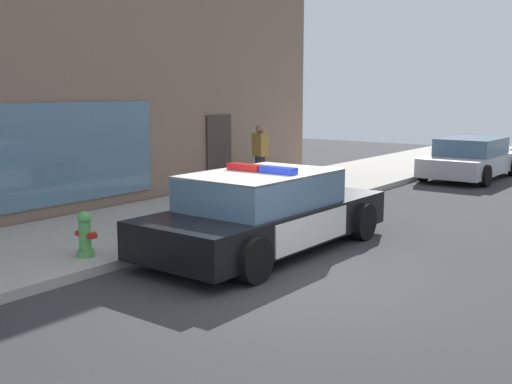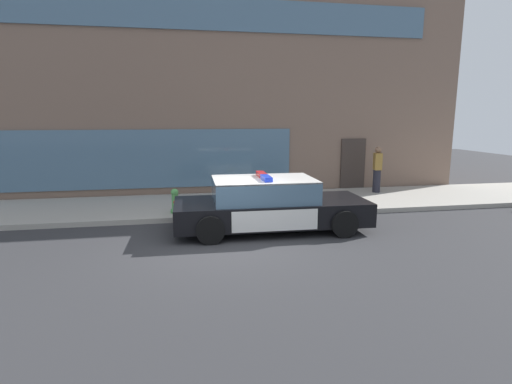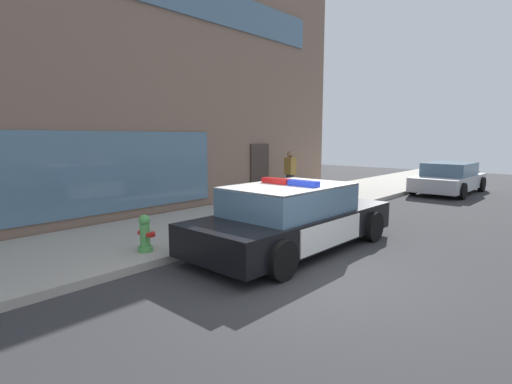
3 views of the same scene
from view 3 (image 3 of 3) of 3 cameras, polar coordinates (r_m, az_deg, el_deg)
name	(u,v)px [view 3 (image 3 of 3)]	position (r m, az deg, el deg)	size (l,w,h in m)	color
ground	(296,279)	(6.74, 5.78, -12.46)	(48.00, 48.00, 0.00)	#303033
sidewalk	(156,235)	(9.51, -14.42, -6.09)	(48.00, 3.58, 0.15)	#A39E93
storefront_building	(18,67)	(14.48, -31.39, 15.29)	(21.69, 8.31, 8.95)	#7A6051
police_cruiser	(293,217)	(8.26, 5.44, -3.70)	(5.04, 2.22, 1.49)	black
fire_hydrant	(145,234)	(7.89, -15.85, -5.86)	(0.34, 0.39, 0.73)	#4C994C
car_down_street	(449,178)	(18.36, 26.30, 1.81)	(4.46, 2.12, 1.29)	#B7B7BC
pedestrian_on_sidewalk	(290,174)	(14.34, 4.98, 2.63)	(0.35, 0.45, 1.71)	#23232D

